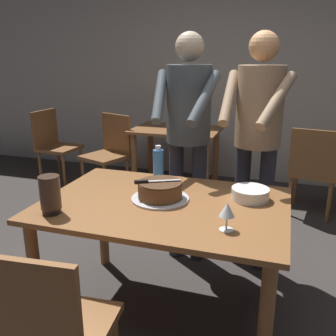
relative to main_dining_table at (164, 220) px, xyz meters
name	(u,v)px	position (x,y,z in m)	size (l,w,h in m)	color
ground_plane	(164,311)	(0.00, 0.00, -0.64)	(14.00, 14.00, 0.00)	#383330
back_wall	(237,73)	(0.00, 2.89, 0.71)	(10.00, 0.12, 2.70)	#BCB7AD
main_dining_table	(164,220)	(0.00, 0.00, 0.00)	(1.40, 0.96, 0.75)	brown
cake_on_platter	(160,191)	(-0.04, 0.03, 0.16)	(0.34, 0.34, 0.11)	silver
cake_knife	(148,181)	(-0.10, 0.00, 0.23)	(0.25, 0.14, 0.02)	silver
plate_stack	(250,194)	(0.47, 0.20, 0.15)	(0.22, 0.22, 0.07)	white
wine_glass_near	(227,211)	(0.40, -0.25, 0.22)	(0.08, 0.08, 0.14)	silver
water_bottle	(158,165)	(-0.15, 0.33, 0.23)	(0.07, 0.07, 0.25)	#387AC6
hurricane_lamp	(50,195)	(-0.53, -0.33, 0.22)	(0.11, 0.11, 0.21)	black
person_cutting_cake	(188,125)	(-0.04, 0.69, 0.44)	(0.47, 0.55, 1.72)	#2D2D38
person_standing_beside	(258,128)	(0.45, 0.72, 0.44)	(0.46, 0.57, 1.72)	#2D2D38
chair_near_side	(48,332)	(-0.21, -0.86, -0.15)	(0.48, 0.48, 0.90)	brown
background_table	(176,142)	(-0.58, 2.19, -0.06)	(1.00, 0.70, 0.74)	brown
background_chair_0	(54,143)	(-2.14, 2.03, -0.15)	(0.47, 0.47, 0.90)	brown
background_chair_2	(109,150)	(-1.31, 1.90, -0.15)	(0.56, 0.56, 0.90)	brown
background_chair_3	(313,168)	(0.93, 1.87, -0.15)	(0.50, 0.50, 0.90)	brown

